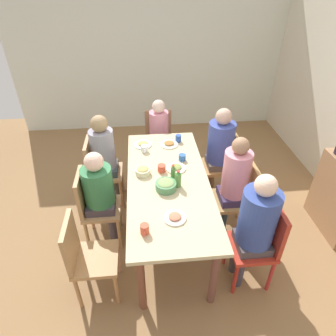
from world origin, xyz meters
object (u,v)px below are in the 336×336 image
object	(u,v)px
person_6	(256,223)
bowl_0	(166,185)
chair_0	(159,138)
cup_3	(145,229)
plate_1	(143,144)
bowl_1	(143,171)
cup_2	(144,149)
plate_3	(176,168)
cup_4	(178,138)
chair_2	(224,162)
plate_2	(169,144)
chair_1	(240,195)
bottle_1	(173,173)
bottle_0	(178,179)
person_5	(100,191)
chair_6	(261,241)
person_3	(105,154)
person_0	(159,132)
person_1	(234,180)
chair_4	(85,255)
chair_5	(94,204)
person_2	(220,146)
chair_3	(99,169)
cup_0	(182,158)
cup_1	(162,168)
plate_0	(175,217)
dining_table	(168,187)

from	to	relation	value
person_6	bowl_0	bearing A→B (deg)	-124.70
chair_0	cup_3	distance (m)	2.11
plate_1	bowl_1	bearing A→B (deg)	-1.51
cup_2	chair_0	bearing A→B (deg)	164.23
plate_3	cup_4	bearing A→B (deg)	170.29
chair_2	plate_2	bearing A→B (deg)	-93.31
chair_1	bottle_1	world-z (taller)	bottle_1
bottle_0	person_5	bearing A→B (deg)	-97.86
chair_6	plate_2	bearing A→B (deg)	-152.32
cup_3	bottle_1	bearing A→B (deg)	155.59
cup_2	cup_3	bearing A→B (deg)	-1.75
chair_6	bowl_0	world-z (taller)	chair_6
person_3	person_5	xyz separation A→B (m)	(0.66, 0.00, -0.04)
cup_2	chair_6	bearing A→B (deg)	39.44
bowl_1	cup_4	size ratio (longest dim) A/B	1.49
chair_6	plate_1	world-z (taller)	chair_6
person_0	bowl_1	xyz separation A→B (m)	(1.15, -0.25, 0.16)
person_6	person_5	bearing A→B (deg)	-115.04
person_1	person_6	distance (m)	0.66
plate_1	plate_3	distance (m)	0.64
person_1	chair_4	world-z (taller)	person_1
chair_5	person_2	bearing A→B (deg)	113.70
person_1	person_3	world-z (taller)	person_1
person_1	plate_2	distance (m)	0.94
chair_3	chair_5	distance (m)	0.66
cup_4	bottle_1	distance (m)	0.80
plate_3	cup_0	bearing A→B (deg)	150.75
chair_2	plate_3	bearing A→B (deg)	-55.68
chair_3	cup_1	xyz separation A→B (m)	(0.50, 0.74, 0.31)
chair_4	cup_1	xyz separation A→B (m)	(-0.82, 0.74, 0.31)
person_3	plate_3	distance (m)	0.94
plate_2	bowl_1	distance (m)	0.66
person_1	bowl_0	distance (m)	0.76
cup_1	chair_2	bearing A→B (deg)	120.66
person_3	chair_5	distance (m)	0.70
plate_0	cup_0	bearing A→B (deg)	168.20
cup_1	bottle_0	size ratio (longest dim) A/B	0.65
chair_0	chair_2	bearing A→B (deg)	48.30
dining_table	plate_0	size ratio (longest dim) A/B	9.75
person_2	chair_6	bearing A→B (deg)	3.86
chair_0	cup_4	bearing A→B (deg)	18.91
chair_4	cup_1	distance (m)	1.15
chair_6	plate_0	distance (m)	0.85
plate_0	chair_5	bearing A→B (deg)	-125.00
chair_5	person_6	bearing A→B (deg)	66.31
chair_3	cup_0	world-z (taller)	chair_3
plate_1	person_2	bearing A→B (deg)	86.17
cup_4	cup_0	bearing A→B (deg)	-1.29
chair_6	bottle_0	bearing A→B (deg)	-127.93
person_2	cup_0	distance (m)	0.60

